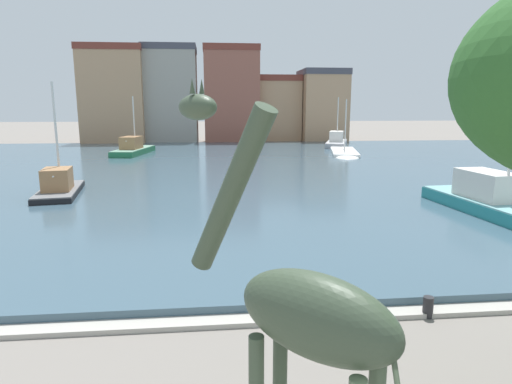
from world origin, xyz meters
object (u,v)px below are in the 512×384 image
object	(u,v)px
giraffe_statue	(303,320)
sailboat_teal	(503,209)
sailboat_green	(135,150)
mooring_bollard	(428,307)
sailboat_grey	(337,143)
sailboat_white	(345,154)
sailboat_black	(61,189)

from	to	relation	value
giraffe_statue	sailboat_teal	xyz separation A→B (m)	(11.11, 12.26, -1.95)
sailboat_green	mooring_bollard	distance (m)	37.12
sailboat_grey	sailboat_teal	bearing A→B (deg)	-94.75
mooring_bollard	sailboat_white	bearing A→B (deg)	76.13
sailboat_green	sailboat_teal	world-z (taller)	sailboat_teal
giraffe_statue	sailboat_white	world-z (taller)	sailboat_white
sailboat_grey	sailboat_green	bearing A→B (deg)	-163.14
sailboat_grey	giraffe_statue	bearing A→B (deg)	-106.70
sailboat_green	sailboat_grey	xyz separation A→B (m)	(22.47, 6.81, 0.01)
mooring_bollard	giraffe_statue	bearing A→B (deg)	-130.02
sailboat_grey	sailboat_white	distance (m)	9.71
giraffe_statue	sailboat_green	bearing A→B (deg)	102.07
sailboat_black	sailboat_white	distance (m)	27.39
giraffe_statue	sailboat_grey	size ratio (longest dim) A/B	0.55
giraffe_statue	sailboat_white	bearing A→B (deg)	72.06
sailboat_green	sailboat_teal	bearing A→B (deg)	-54.48
sailboat_white	sailboat_green	bearing A→B (deg)	172.51
sailboat_teal	sailboat_green	bearing A→B (deg)	125.52
sailboat_teal	mooring_bollard	xyz separation A→B (m)	(-7.08, -7.46, -0.43)
mooring_bollard	sailboat_green	bearing A→B (deg)	109.73
sailboat_green	sailboat_grey	bearing A→B (deg)	16.86
sailboat_green	sailboat_black	world-z (taller)	sailboat_black
sailboat_green	sailboat_grey	size ratio (longest dim) A/B	0.93
sailboat_green	sailboat_teal	xyz separation A→B (m)	(19.62, -27.48, 0.03)
sailboat_teal	giraffe_statue	bearing A→B (deg)	-132.18
sailboat_teal	sailboat_white	world-z (taller)	sailboat_teal
sailboat_green	sailboat_white	distance (m)	20.68
giraffe_statue	sailboat_black	xyz separation A→B (m)	(-9.00, 19.45, -2.08)
sailboat_white	mooring_bollard	distance (m)	33.21
sailboat_green	mooring_bollard	bearing A→B (deg)	-70.27
giraffe_statue	sailboat_teal	distance (m)	16.67
giraffe_statue	mooring_bollard	size ratio (longest dim) A/B	10.32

